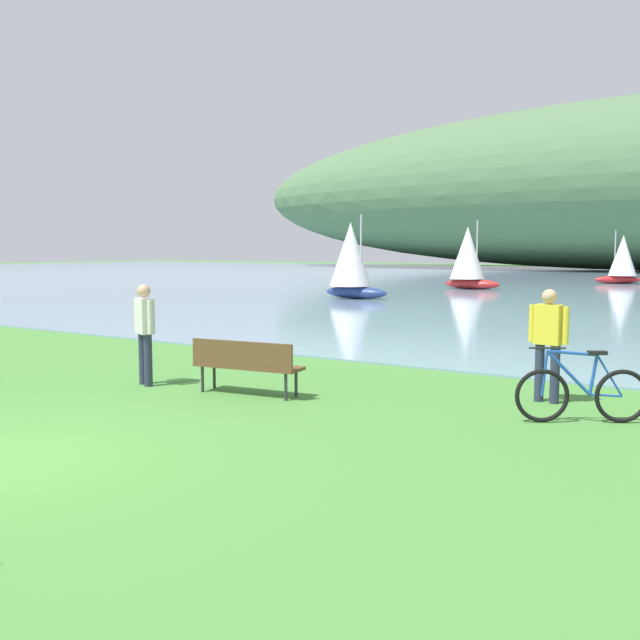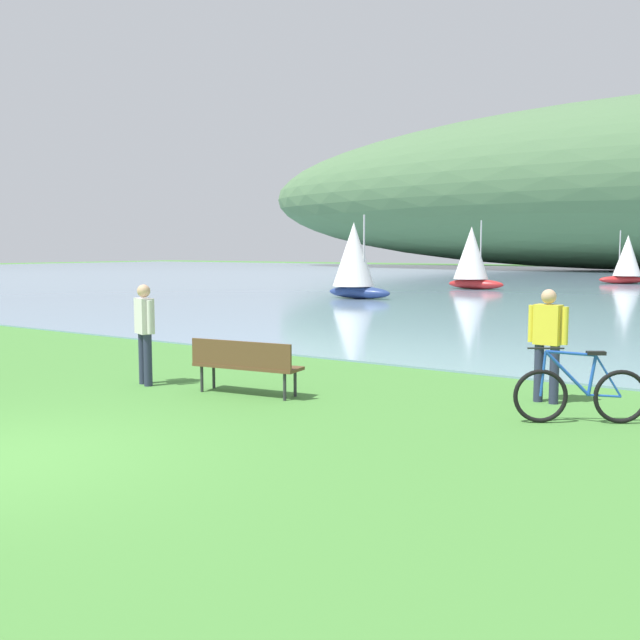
{
  "view_description": "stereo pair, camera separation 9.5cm",
  "coord_description": "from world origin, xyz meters",
  "px_view_note": "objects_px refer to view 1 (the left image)",
  "views": [
    {
      "loc": [
        7.14,
        -4.39,
        2.3
      ],
      "look_at": [
        -0.07,
        6.51,
        1.0
      ],
      "focal_mm": 40.08,
      "sensor_mm": 36.0,
      "label": 1
    },
    {
      "loc": [
        7.22,
        -4.34,
        2.3
      ],
      "look_at": [
        -0.07,
        6.51,
        1.0
      ],
      "focal_mm": 40.08,
      "sensor_mm": 36.0,
      "label": 2
    }
  ],
  "objects_px": {
    "sailboat_mid_bay": "(468,257)",
    "sailboat_toward_hillside": "(622,259)",
    "park_bench_near_camera": "(246,363)",
    "sailboat_nearest_to_shore": "(351,259)",
    "person_on_the_grass": "(145,328)",
    "bicycle_leaning_near_bench": "(582,393)",
    "person_at_shoreline": "(548,338)"
  },
  "relations": [
    {
      "from": "person_on_the_grass",
      "to": "sailboat_toward_hillside",
      "type": "xyz_separation_m",
      "value": [
        -0.24,
        41.53,
        0.69
      ]
    },
    {
      "from": "sailboat_nearest_to_shore",
      "to": "sailboat_mid_bay",
      "type": "xyz_separation_m",
      "value": [
        1.54,
        10.27,
        0.02
      ]
    },
    {
      "from": "person_on_the_grass",
      "to": "sailboat_mid_bay",
      "type": "bearing_deg",
      "value": 101.77
    },
    {
      "from": "park_bench_near_camera",
      "to": "person_at_shoreline",
      "type": "relative_size",
      "value": 1.08
    },
    {
      "from": "sailboat_toward_hillside",
      "to": "bicycle_leaning_near_bench",
      "type": "bearing_deg",
      "value": -80.04
    },
    {
      "from": "park_bench_near_camera",
      "to": "sailboat_toward_hillside",
      "type": "height_order",
      "value": "sailboat_toward_hillside"
    },
    {
      "from": "park_bench_near_camera",
      "to": "sailboat_nearest_to_shore",
      "type": "xyz_separation_m",
      "value": [
        -9.74,
        19.47,
        1.31
      ]
    },
    {
      "from": "person_on_the_grass",
      "to": "sailboat_mid_bay",
      "type": "relative_size",
      "value": 0.44
    },
    {
      "from": "bicycle_leaning_near_bench",
      "to": "sailboat_toward_hillside",
      "type": "height_order",
      "value": "sailboat_toward_hillside"
    },
    {
      "from": "person_at_shoreline",
      "to": "sailboat_toward_hillside",
      "type": "relative_size",
      "value": 0.49
    },
    {
      "from": "person_on_the_grass",
      "to": "sailboat_mid_bay",
      "type": "distance_m",
      "value": 30.68
    },
    {
      "from": "bicycle_leaning_near_bench",
      "to": "person_on_the_grass",
      "type": "relative_size",
      "value": 0.9
    },
    {
      "from": "sailboat_nearest_to_shore",
      "to": "sailboat_mid_bay",
      "type": "relative_size",
      "value": 0.99
    },
    {
      "from": "park_bench_near_camera",
      "to": "bicycle_leaning_near_bench",
      "type": "bearing_deg",
      "value": 12.33
    },
    {
      "from": "person_at_shoreline",
      "to": "sailboat_mid_bay",
      "type": "xyz_separation_m",
      "value": [
        -12.32,
        27.64,
        0.87
      ]
    },
    {
      "from": "park_bench_near_camera",
      "to": "sailboat_nearest_to_shore",
      "type": "bearing_deg",
      "value": 116.59
    },
    {
      "from": "park_bench_near_camera",
      "to": "sailboat_mid_bay",
      "type": "bearing_deg",
      "value": 105.43
    },
    {
      "from": "sailboat_mid_bay",
      "to": "person_at_shoreline",
      "type": "bearing_deg",
      "value": -65.97
    },
    {
      "from": "park_bench_near_camera",
      "to": "person_on_the_grass",
      "type": "height_order",
      "value": "person_on_the_grass"
    },
    {
      "from": "bicycle_leaning_near_bench",
      "to": "park_bench_near_camera",
      "type": "bearing_deg",
      "value": -167.67
    },
    {
      "from": "sailboat_mid_bay",
      "to": "park_bench_near_camera",
      "type": "bearing_deg",
      "value": -74.57
    },
    {
      "from": "park_bench_near_camera",
      "to": "person_on_the_grass",
      "type": "relative_size",
      "value": 1.08
    },
    {
      "from": "person_on_the_grass",
      "to": "sailboat_toward_hillside",
      "type": "bearing_deg",
      "value": 90.33
    },
    {
      "from": "bicycle_leaning_near_bench",
      "to": "person_on_the_grass",
      "type": "bearing_deg",
      "value": -168.79
    },
    {
      "from": "sailboat_mid_bay",
      "to": "sailboat_toward_hillside",
      "type": "height_order",
      "value": "sailboat_mid_bay"
    },
    {
      "from": "sailboat_toward_hillside",
      "to": "park_bench_near_camera",
      "type": "bearing_deg",
      "value": -86.96
    },
    {
      "from": "park_bench_near_camera",
      "to": "person_on_the_grass",
      "type": "bearing_deg",
      "value": -171.64
    },
    {
      "from": "person_at_shoreline",
      "to": "sailboat_nearest_to_shore",
      "type": "distance_m",
      "value": 22.24
    },
    {
      "from": "person_at_shoreline",
      "to": "person_on_the_grass",
      "type": "height_order",
      "value": "same"
    },
    {
      "from": "bicycle_leaning_near_bench",
      "to": "sailboat_toward_hillside",
      "type": "distance_m",
      "value": 40.82
    },
    {
      "from": "sailboat_toward_hillside",
      "to": "sailboat_nearest_to_shore",
      "type": "bearing_deg",
      "value": -109.14
    },
    {
      "from": "person_at_shoreline",
      "to": "person_on_the_grass",
      "type": "distance_m",
      "value": 6.52
    }
  ]
}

